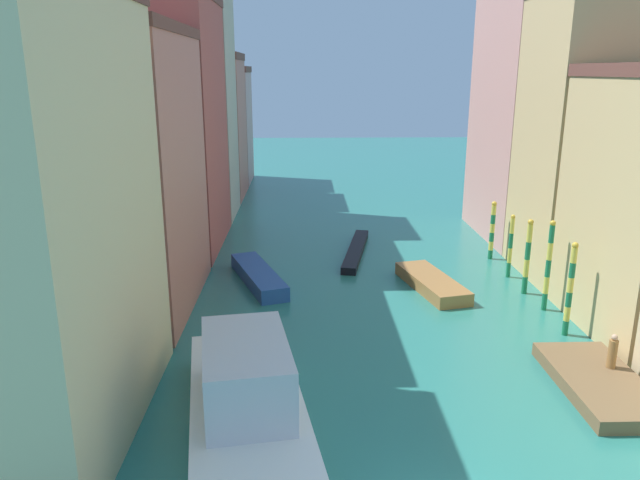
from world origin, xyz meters
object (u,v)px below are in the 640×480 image
object	(u,v)px
gondola_black	(356,250)
mooring_pole_1	(548,265)
waterfront_dock	(600,383)
mooring_pole_0	(570,289)
motorboat_1	(258,276)
mooring_pole_3	(510,246)
mooring_pole_2	(527,256)
vaporetto_white	(247,401)
motorboat_0	(432,283)
mooring_pole_4	(492,230)
person_on_dock	(612,352)

from	to	relation	value
gondola_black	mooring_pole_1	bearing A→B (deg)	-48.60
waterfront_dock	mooring_pole_0	size ratio (longest dim) A/B	1.36
mooring_pole_0	motorboat_1	world-z (taller)	mooring_pole_0
mooring_pole_3	waterfront_dock	bearing A→B (deg)	-93.43
mooring_pole_2	mooring_pole_3	distance (m)	2.86
mooring_pole_0	vaporetto_white	world-z (taller)	mooring_pole_0
mooring_pole_3	motorboat_0	xyz separation A→B (m)	(-5.19, -1.98, -1.67)
mooring_pole_2	mooring_pole_4	bearing A→B (deg)	89.70
mooring_pole_2	motorboat_0	world-z (taller)	mooring_pole_2
mooring_pole_2	mooring_pole_3	bearing A→B (deg)	89.78
waterfront_dock	mooring_pole_4	bearing A→B (deg)	87.23
waterfront_dock	mooring_pole_2	world-z (taller)	mooring_pole_2
person_on_dock	mooring_pole_1	distance (m)	7.69
mooring_pole_1	gondola_black	size ratio (longest dim) A/B	0.53
motorboat_0	motorboat_1	distance (m)	10.33
waterfront_dock	vaporetto_white	xyz separation A→B (m)	(-13.87, -2.66, 0.99)
motorboat_0	mooring_pole_4	bearing A→B (deg)	47.77
motorboat_0	mooring_pole_0	bearing A→B (deg)	-51.48
mooring_pole_0	mooring_pole_2	distance (m)	5.62
vaporetto_white	motorboat_0	size ratio (longest dim) A/B	1.80
waterfront_dock	mooring_pole_3	size ratio (longest dim) A/B	1.59
mooring_pole_1	vaporetto_white	bearing A→B (deg)	-143.51
vaporetto_white	gondola_black	xyz separation A→B (m)	(5.65, 21.44, -1.03)
vaporetto_white	waterfront_dock	bearing A→B (deg)	10.84
mooring_pole_3	gondola_black	world-z (taller)	mooring_pole_3
gondola_black	motorboat_0	distance (m)	8.09
mooring_pole_4	gondola_black	xyz separation A→B (m)	(-9.06, 1.37, -1.80)
person_on_dock	mooring_pole_0	size ratio (longest dim) A/B	0.32
mooring_pole_2	mooring_pole_3	world-z (taller)	mooring_pole_2
mooring_pole_4	motorboat_1	distance (m)	16.15
person_on_dock	mooring_pole_3	size ratio (longest dim) A/B	0.37
motorboat_1	motorboat_0	bearing A→B (deg)	-7.46
person_on_dock	gondola_black	bearing A→B (deg)	116.47
motorboat_1	mooring_pole_0	bearing A→B (deg)	-26.93
mooring_pole_4	vaporetto_white	xyz separation A→B (m)	(-14.71, -20.07, -0.77)
waterfront_dock	mooring_pole_3	distance (m)	13.79
vaporetto_white	mooring_pole_1	bearing A→B (deg)	36.49
mooring_pole_4	waterfront_dock	bearing A→B (deg)	-92.77
mooring_pole_4	motorboat_0	bearing A→B (deg)	-132.23
waterfront_dock	vaporetto_white	world-z (taller)	vaporetto_white
gondola_black	motorboat_1	xyz separation A→B (m)	(-6.40, -5.77, 0.18)
mooring_pole_3	gondola_black	bearing A→B (deg)	150.38
gondola_black	motorboat_0	size ratio (longest dim) A/B	1.42
vaporetto_white	motorboat_1	size ratio (longest dim) A/B	1.60
mooring_pole_2	vaporetto_white	bearing A→B (deg)	-137.48
motorboat_0	motorboat_1	world-z (taller)	motorboat_1
mooring_pole_3	motorboat_1	world-z (taller)	mooring_pole_3
mooring_pole_2	gondola_black	size ratio (longest dim) A/B	0.47
mooring_pole_0	motorboat_0	size ratio (longest dim) A/B	0.71
mooring_pole_1	motorboat_1	world-z (taller)	mooring_pole_1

